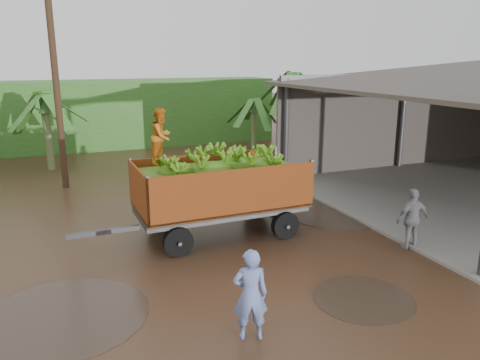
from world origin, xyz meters
The scene contains 6 objects.
ground centered at (0.00, 0.00, 0.00)m, with size 100.00×100.00×0.00m, color black.
hedge_north centered at (-2.00, 16.00, 1.80)m, with size 22.00×3.00×3.60m, color #2D661E.
banana_trailer centered at (0.83, 0.99, 1.36)m, with size 6.28×2.27×3.53m.
man_blue centered at (-0.36, -3.85, 0.83)m, with size 0.60×0.40×1.66m, color #697EBF.
man_grey centered at (5.02, -1.75, 0.80)m, with size 0.94×0.39×1.60m, color gray.
utility_pole centered at (-2.90, 7.83, 3.88)m, with size 1.20×0.24×7.64m.
Camera 1 is at (-3.25, -10.46, 4.73)m, focal length 35.00 mm.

